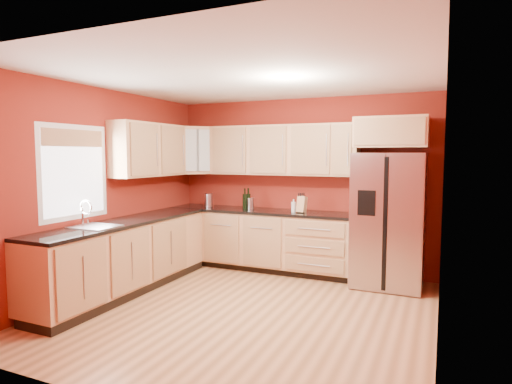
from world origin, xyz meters
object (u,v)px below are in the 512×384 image
(knife_block, at_px, (302,204))
(soap_dispenser, at_px, (294,206))
(canister_left, at_px, (209,200))
(wine_bottle_a, at_px, (248,199))
(refrigerator, at_px, (388,220))

(knife_block, xyz_separation_m, soap_dispenser, (-0.12, -0.03, -0.02))
(canister_left, height_order, wine_bottle_a, wine_bottle_a)
(refrigerator, bearing_deg, canister_left, 178.15)
(soap_dispenser, bearing_deg, wine_bottle_a, 174.21)
(canister_left, relative_size, soap_dispenser, 1.11)
(knife_block, height_order, soap_dispenser, knife_block)
(canister_left, bearing_deg, soap_dispenser, -3.41)
(refrigerator, relative_size, soap_dispenser, 9.29)
(refrigerator, distance_m, soap_dispenser, 1.34)
(wine_bottle_a, distance_m, soap_dispenser, 0.77)
(refrigerator, height_order, soap_dispenser, refrigerator)
(soap_dispenser, bearing_deg, knife_block, 15.57)
(wine_bottle_a, xyz_separation_m, knife_block, (0.88, -0.04, -0.05))
(refrigerator, distance_m, canister_left, 2.81)
(knife_block, bearing_deg, canister_left, -173.12)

